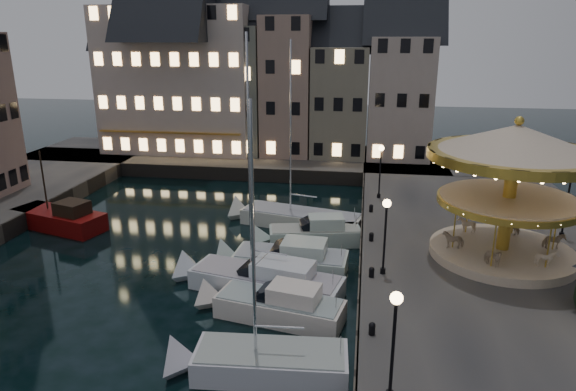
% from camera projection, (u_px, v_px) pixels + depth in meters
% --- Properties ---
extents(ground, '(160.00, 160.00, 0.00)m').
position_uv_depth(ground, '(248.00, 294.00, 27.94)').
color(ground, black).
rests_on(ground, ground).
extents(quay_east, '(16.00, 56.00, 1.30)m').
position_uv_depth(quay_east, '(493.00, 254.00, 31.39)').
color(quay_east, '#474442').
rests_on(quay_east, ground).
extents(quay_north, '(44.00, 12.00, 1.30)m').
position_uv_depth(quay_north, '(234.00, 159.00, 55.29)').
color(quay_north, '#474442').
rests_on(quay_north, ground).
extents(quaywall_e, '(0.15, 44.00, 1.30)m').
position_uv_depth(quaywall_e, '(361.00, 247.00, 32.54)').
color(quaywall_e, '#47423A').
rests_on(quaywall_e, ground).
extents(quaywall_n, '(48.00, 0.15, 1.30)m').
position_uv_depth(quaywall_n, '(238.00, 174.00, 49.35)').
color(quaywall_n, '#47423A').
rests_on(quaywall_n, ground).
extents(streetlamp_a, '(0.44, 0.44, 4.17)m').
position_uv_depth(streetlamp_a, '(394.00, 331.00, 17.21)').
color(streetlamp_a, black).
rests_on(streetlamp_a, quay_east).
extents(streetlamp_b, '(0.44, 0.44, 4.17)m').
position_uv_depth(streetlamp_b, '(386.00, 226.00, 26.64)').
color(streetlamp_b, black).
rests_on(streetlamp_b, quay_east).
extents(streetlamp_c, '(0.44, 0.44, 4.17)m').
position_uv_depth(streetlamp_c, '(380.00, 164.00, 39.37)').
color(streetlamp_c, black).
rests_on(streetlamp_c, quay_east).
extents(streetlamp_d, '(0.44, 0.44, 4.17)m').
position_uv_depth(streetlamp_d, '(568.00, 196.00, 31.61)').
color(streetlamp_d, black).
rests_on(streetlamp_d, quay_east).
extents(bollard_a, '(0.30, 0.30, 0.57)m').
position_uv_depth(bollard_a, '(372.00, 328.00, 21.79)').
color(bollard_a, black).
rests_on(bollard_a, quay_east).
extents(bollard_b, '(0.30, 0.30, 0.57)m').
position_uv_depth(bollard_b, '(372.00, 272.00, 26.98)').
color(bollard_b, black).
rests_on(bollard_b, quay_east).
extents(bollard_c, '(0.30, 0.30, 0.57)m').
position_uv_depth(bollard_c, '(371.00, 236.00, 31.69)').
color(bollard_c, black).
rests_on(bollard_c, quay_east).
extents(bollard_d, '(0.30, 0.30, 0.57)m').
position_uv_depth(bollard_d, '(371.00, 208.00, 36.88)').
color(bollard_d, black).
rests_on(bollard_d, quay_east).
extents(townhouse_na, '(5.50, 8.00, 12.80)m').
position_uv_depth(townhouse_na, '(135.00, 89.00, 56.69)').
color(townhouse_na, gray).
rests_on(townhouse_na, quay_north).
extents(townhouse_nb, '(6.16, 8.00, 13.80)m').
position_uv_depth(townhouse_nb, '(182.00, 85.00, 55.75)').
color(townhouse_nb, gray).
rests_on(townhouse_nb, quay_north).
extents(townhouse_nc, '(6.82, 8.00, 14.80)m').
position_uv_depth(townhouse_nc, '(236.00, 81.00, 54.73)').
color(townhouse_nc, slate).
rests_on(townhouse_nc, quay_north).
extents(townhouse_nd, '(5.50, 8.00, 15.80)m').
position_uv_depth(townhouse_nd, '(289.00, 77.00, 53.76)').
color(townhouse_nd, gray).
rests_on(townhouse_nd, quay_north).
extents(townhouse_ne, '(6.16, 8.00, 12.80)m').
position_uv_depth(townhouse_ne, '(341.00, 92.00, 53.43)').
color(townhouse_ne, gray).
rests_on(townhouse_ne, quay_north).
extents(townhouse_nf, '(6.82, 8.00, 13.80)m').
position_uv_depth(townhouse_nf, '(400.00, 88.00, 52.41)').
color(townhouse_nf, '#AD9B90').
rests_on(townhouse_nf, quay_north).
extents(hotel_corner, '(17.60, 9.00, 16.80)m').
position_uv_depth(hotel_corner, '(181.00, 71.00, 55.30)').
color(hotel_corner, beige).
rests_on(hotel_corner, quay_north).
extents(motorboat_a, '(7.42, 2.87, 12.34)m').
position_uv_depth(motorboat_a, '(257.00, 362.00, 21.26)').
color(motorboat_a, silver).
rests_on(motorboat_a, ground).
extents(motorboat_b, '(7.46, 3.42, 2.15)m').
position_uv_depth(motorboat_b, '(272.00, 306.00, 25.46)').
color(motorboat_b, silver).
rests_on(motorboat_b, ground).
extents(motorboat_c, '(9.49, 4.34, 12.59)m').
position_uv_depth(motorboat_c, '(259.00, 280.00, 28.11)').
color(motorboat_c, silver).
rests_on(motorboat_c, ground).
extents(motorboat_d, '(7.77, 2.97, 2.15)m').
position_uv_depth(motorboat_d, '(284.00, 260.00, 30.63)').
color(motorboat_d, silver).
rests_on(motorboat_d, ground).
extents(motorboat_e, '(7.22, 3.37, 2.15)m').
position_uv_depth(motorboat_e, '(309.00, 235.00, 34.48)').
color(motorboat_e, silver).
rests_on(motorboat_e, ground).
extents(motorboat_f, '(9.92, 4.71, 13.17)m').
position_uv_depth(motorboat_f, '(294.00, 218.00, 37.90)').
color(motorboat_f, silver).
rests_on(motorboat_f, ground).
extents(red_fishing_boat, '(7.54, 4.41, 5.84)m').
position_uv_depth(red_fishing_boat, '(60.00, 219.00, 37.21)').
color(red_fishing_boat, '#620908').
rests_on(red_fishing_boat, ground).
extents(carousel, '(9.25, 9.25, 8.09)m').
position_uv_depth(carousel, '(513.00, 167.00, 27.96)').
color(carousel, '#C4AD92').
rests_on(carousel, quay_east).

